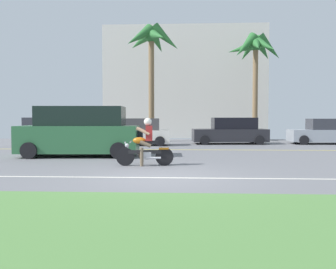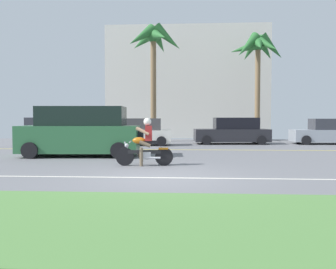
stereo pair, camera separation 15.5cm
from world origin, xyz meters
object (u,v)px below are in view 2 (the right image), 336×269
at_px(suv_nearby, 81,132).
at_px(parked_car_3, 329,132).
at_px(parked_car_2, 233,132).
at_px(palm_tree_0, 258,51).
at_px(parked_car_1, 139,133).
at_px(motorcyclist, 145,145).
at_px(parked_car_0, 50,132).
at_px(palm_tree_1, 154,44).

height_order(suv_nearby, parked_car_3, suv_nearby).
height_order(parked_car_2, palm_tree_0, palm_tree_0).
height_order(parked_car_1, parked_car_3, parked_car_1).
xyz_separation_m(motorcyclist, parked_car_1, (-1.49, 9.05, 0.06)).
distance_m(motorcyclist, palm_tree_0, 15.98).
xyz_separation_m(parked_car_0, parked_car_1, (5.42, -0.43, -0.02)).
relative_size(motorcyclist, parked_car_2, 0.41).
distance_m(parked_car_0, parked_car_2, 11.01).
distance_m(motorcyclist, parked_car_1, 9.17).
xyz_separation_m(parked_car_2, parked_car_3, (5.82, 0.21, -0.03)).
distance_m(parked_car_1, parked_car_3, 11.48).
bearing_deg(palm_tree_1, parked_car_1, -98.44).
bearing_deg(parked_car_3, palm_tree_0, 141.89).
distance_m(suv_nearby, parked_car_3, 15.10).
bearing_deg(palm_tree_1, motorcyclist, -85.58).
xyz_separation_m(parked_car_1, palm_tree_1, (0.52, 3.51, 5.77)).
distance_m(parked_car_3, palm_tree_0, 7.28).
xyz_separation_m(motorcyclist, parked_car_3, (9.86, 10.74, 0.05)).
distance_m(parked_car_2, palm_tree_1, 7.89).
xyz_separation_m(parked_car_0, parked_car_2, (10.96, 1.05, -0.00)).
xyz_separation_m(parked_car_1, palm_tree_0, (7.57, 4.66, 5.46)).
height_order(parked_car_0, parked_car_2, parked_car_0).
height_order(suv_nearby, palm_tree_1, palm_tree_1).
bearing_deg(parked_car_0, motorcyclist, -53.92).
relative_size(suv_nearby, palm_tree_0, 0.68).
bearing_deg(motorcyclist, parked_car_3, 47.45).
bearing_deg(parked_car_3, suv_nearby, -148.41).
bearing_deg(suv_nearby, palm_tree_1, 78.23).
bearing_deg(palm_tree_0, motorcyclist, -113.90).
height_order(motorcyclist, parked_car_3, motorcyclist).
height_order(motorcyclist, palm_tree_0, palm_tree_0).
bearing_deg(parked_car_2, parked_car_1, -164.98).
bearing_deg(parked_car_1, parked_car_3, 8.49).
bearing_deg(palm_tree_1, parked_car_0, -152.62).
height_order(parked_car_2, palm_tree_1, palm_tree_1).
distance_m(parked_car_1, palm_tree_0, 10.43).
bearing_deg(palm_tree_0, parked_car_0, -161.95).
bearing_deg(parked_car_3, parked_car_2, -177.95).
distance_m(parked_car_2, palm_tree_0, 6.62).
height_order(parked_car_1, palm_tree_0, palm_tree_0).
bearing_deg(parked_car_1, palm_tree_0, 31.64).
distance_m(motorcyclist, parked_car_0, 11.73).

